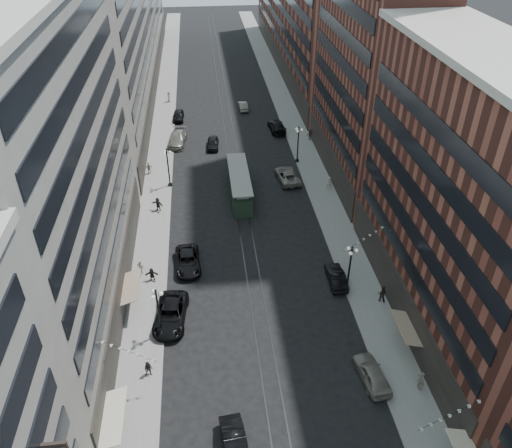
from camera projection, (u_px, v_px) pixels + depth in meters
name	position (u px, v px, depth m)	size (l,w,h in m)	color
ground	(235.00, 166.00, 72.73)	(220.00, 220.00, 0.00)	black
sidewalk_west	(162.00, 139.00, 79.82)	(4.00, 180.00, 0.15)	gray
sidewalk_east	(297.00, 133.00, 81.86)	(4.00, 180.00, 0.15)	gray
rail_west	(226.00, 137.00, 80.81)	(0.12, 180.00, 0.02)	#2D2D33
rail_east	(234.00, 136.00, 80.94)	(0.12, 180.00, 0.02)	#2D2D33
building_west_mid	(51.00, 181.00, 41.15)	(8.00, 36.00, 28.00)	gray
building_west_far	(127.00, 18.00, 93.05)	(8.00, 90.00, 26.00)	gray
building_east_mid	(466.00, 209.00, 41.36)	(8.00, 30.00, 24.00)	brown
building_east_tower	(376.00, 17.00, 59.03)	(8.00, 26.00, 42.00)	brown
building_east_far	(298.00, 8.00, 104.10)	(8.00, 72.00, 24.00)	brown
lamppost_sw_far	(159.00, 311.00, 44.04)	(1.03, 1.14, 5.52)	black
lamppost_sw_mid	(168.00, 166.00, 66.04)	(1.03, 1.14, 5.52)	black
lamppost_se_far	(350.00, 267.00, 49.00)	(1.03, 1.14, 5.52)	black
lamppost_se_mid	(298.00, 143.00, 71.81)	(1.03, 1.14, 5.52)	black
streetcar	(239.00, 185.00, 65.27)	(2.55, 11.51, 3.18)	#243928
car_2	(171.00, 314.00, 46.83)	(2.83, 6.14, 1.71)	black
car_4	(372.00, 374.00, 41.31)	(1.89, 4.70, 1.60)	gray
car_5	(235.00, 445.00, 36.10)	(1.68, 4.83, 1.59)	black
pedestrian_2	(148.00, 369.00, 41.57)	(0.74, 0.41, 1.53)	black
pedestrian_4	(421.00, 381.00, 40.36)	(1.11, 0.50, 1.89)	#AAA38D
car_7	(188.00, 261.00, 53.46)	(2.56, 5.55, 1.54)	black
car_8	(177.00, 139.00, 78.13)	(2.50, 6.16, 1.79)	slate
car_9	(178.00, 116.00, 85.97)	(1.80, 4.47, 1.52)	black
car_10	(336.00, 277.00, 51.39)	(1.56, 4.47, 1.47)	black
car_11	(287.00, 175.00, 68.73)	(2.65, 5.74, 1.60)	gray
car_12	(277.00, 126.00, 82.17)	(2.33, 5.73, 1.66)	black
car_13	(213.00, 143.00, 77.11)	(1.75, 4.35, 1.48)	black
car_14	(243.00, 106.00, 89.83)	(1.47, 4.20, 1.38)	gray
pedestrian_5	(152.00, 274.00, 51.47)	(1.39, 0.40, 1.50)	black
pedestrian_6	(149.00, 168.00, 70.04)	(0.98, 0.44, 1.67)	gray
pedestrian_7	(382.00, 294.00, 48.85)	(0.89, 0.49, 1.83)	black
pedestrian_8	(329.00, 183.00, 66.38)	(0.70, 0.46, 1.91)	beige
pedestrian_9	(310.00, 135.00, 79.03)	(1.11, 0.46, 1.72)	black
pedestrian_extra_0	(169.00, 97.00, 92.48)	(0.94, 0.51, 1.92)	beige
pedestrian_extra_1	(141.00, 267.00, 52.31)	(0.93, 0.43, 1.59)	beige
pedestrian_extra_2	(158.00, 204.00, 62.24)	(1.64, 0.47, 1.77)	black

